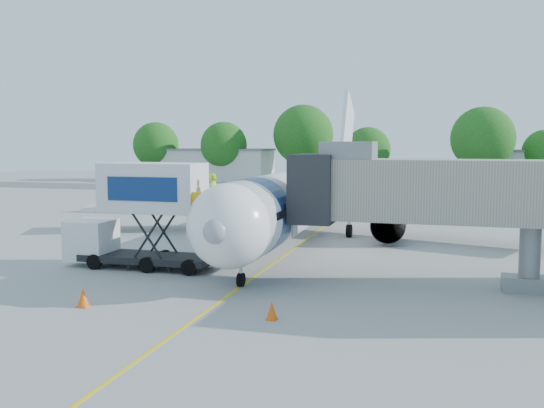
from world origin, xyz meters
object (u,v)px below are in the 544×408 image
(aircraft, at_px, (307,196))
(catering_hiloader, at_px, (142,216))
(jet_bridge, at_px, (425,192))
(ground_tug, at_px, (139,301))

(aircraft, height_order, catering_hiloader, aircraft)
(aircraft, bearing_deg, jet_bridge, -54.30)
(jet_bridge, xyz_separation_m, ground_tug, (-10.07, -8.21, -3.68))
(jet_bridge, bearing_deg, catering_hiloader, -179.99)
(aircraft, xyz_separation_m, jet_bridge, (7.99, -11.12, 1.39))
(ground_tug, bearing_deg, catering_hiloader, 100.59)
(jet_bridge, bearing_deg, ground_tug, -140.83)
(jet_bridge, xyz_separation_m, catering_hiloader, (-14.25, -0.00, -1.58))
(jet_bridge, height_order, ground_tug, jet_bridge)
(aircraft, relative_size, jet_bridge, 2.71)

